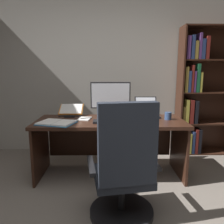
{
  "coord_description": "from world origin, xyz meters",
  "views": [
    {
      "loc": [
        0.05,
        -1.31,
        1.33
      ],
      "look_at": [
        0.09,
        1.28,
        0.84
      ],
      "focal_mm": 34.8,
      "sensor_mm": 36.0,
      "label": 1
    }
  ],
  "objects_px": {
    "bookshelf": "(200,94)",
    "computer_mouse": "(136,121)",
    "monitor": "(111,99)",
    "reading_stand_with_book": "(71,110)",
    "coffee_mug": "(168,116)",
    "laptop": "(147,112)",
    "keyboard": "(111,121)",
    "open_binder": "(57,123)",
    "pen": "(86,118)",
    "desk": "(110,133)",
    "office_chair": "(124,172)",
    "notepad": "(84,119)"
  },
  "relations": [
    {
      "from": "desk",
      "to": "notepad",
      "type": "relative_size",
      "value": 8.77
    },
    {
      "from": "open_binder",
      "to": "pen",
      "type": "height_order",
      "value": "open_binder"
    },
    {
      "from": "desk",
      "to": "bookshelf",
      "type": "height_order",
      "value": "bookshelf"
    },
    {
      "from": "laptop",
      "to": "bookshelf",
      "type": "bearing_deg",
      "value": 29.73
    },
    {
      "from": "laptop",
      "to": "pen",
      "type": "bearing_deg",
      "value": -167.29
    },
    {
      "from": "pen",
      "to": "bookshelf",
      "type": "bearing_deg",
      "value": 22.37
    },
    {
      "from": "keyboard",
      "to": "coffee_mug",
      "type": "height_order",
      "value": "coffee_mug"
    },
    {
      "from": "monitor",
      "to": "computer_mouse",
      "type": "xyz_separation_m",
      "value": [
        0.3,
        -0.36,
        -0.22
      ]
    },
    {
      "from": "open_binder",
      "to": "coffee_mug",
      "type": "height_order",
      "value": "coffee_mug"
    },
    {
      "from": "desk",
      "to": "coffee_mug",
      "type": "relative_size",
      "value": 19.45
    },
    {
      "from": "notepad",
      "to": "bookshelf",
      "type": "bearing_deg",
      "value": 22.14
    },
    {
      "from": "bookshelf",
      "to": "monitor",
      "type": "distance_m",
      "value": 1.54
    },
    {
      "from": "laptop",
      "to": "keyboard",
      "type": "xyz_separation_m",
      "value": [
        -0.49,
        -0.37,
        -0.04
      ]
    },
    {
      "from": "notepad",
      "to": "laptop",
      "type": "bearing_deg",
      "value": 12.41
    },
    {
      "from": "reading_stand_with_book",
      "to": "pen",
      "type": "relative_size",
      "value": 2.29
    },
    {
      "from": "pen",
      "to": "desk",
      "type": "bearing_deg",
      "value": 3.6
    },
    {
      "from": "office_chair",
      "to": "keyboard",
      "type": "distance_m",
      "value": 0.82
    },
    {
      "from": "coffee_mug",
      "to": "office_chair",
      "type": "bearing_deg",
      "value": -124.19
    },
    {
      "from": "monitor",
      "to": "keyboard",
      "type": "xyz_separation_m",
      "value": [
        0.0,
        -0.36,
        -0.22
      ]
    },
    {
      "from": "laptop",
      "to": "computer_mouse",
      "type": "xyz_separation_m",
      "value": [
        -0.19,
        -0.37,
        -0.03
      ]
    },
    {
      "from": "bookshelf",
      "to": "computer_mouse",
      "type": "xyz_separation_m",
      "value": [
        -1.14,
        -0.91,
        -0.22
      ]
    },
    {
      "from": "computer_mouse",
      "to": "pen",
      "type": "height_order",
      "value": "computer_mouse"
    },
    {
      "from": "laptop",
      "to": "notepad",
      "type": "relative_size",
      "value": 1.6
    },
    {
      "from": "reading_stand_with_book",
      "to": "office_chair",
      "type": "bearing_deg",
      "value": -61.22
    },
    {
      "from": "reading_stand_with_book",
      "to": "coffee_mug",
      "type": "xyz_separation_m",
      "value": [
        1.26,
        -0.28,
        -0.03
      ]
    },
    {
      "from": "office_chair",
      "to": "open_binder",
      "type": "height_order",
      "value": "office_chair"
    },
    {
      "from": "laptop",
      "to": "coffee_mug",
      "type": "relative_size",
      "value": 3.56
    },
    {
      "from": "bookshelf",
      "to": "computer_mouse",
      "type": "relative_size",
      "value": 19.24
    },
    {
      "from": "notepad",
      "to": "pen",
      "type": "distance_m",
      "value": 0.02
    },
    {
      "from": "bookshelf",
      "to": "office_chair",
      "type": "relative_size",
      "value": 1.82
    },
    {
      "from": "computer_mouse",
      "to": "monitor",
      "type": "bearing_deg",
      "value": 129.92
    },
    {
      "from": "bookshelf",
      "to": "monitor",
      "type": "relative_size",
      "value": 3.78
    },
    {
      "from": "monitor",
      "to": "computer_mouse",
      "type": "height_order",
      "value": "monitor"
    },
    {
      "from": "desk",
      "to": "laptop",
      "type": "relative_size",
      "value": 5.47
    },
    {
      "from": "coffee_mug",
      "to": "computer_mouse",
      "type": "bearing_deg",
      "value": -161.32
    },
    {
      "from": "desk",
      "to": "open_binder",
      "type": "bearing_deg",
      "value": -157.7
    },
    {
      "from": "keyboard",
      "to": "desk",
      "type": "bearing_deg",
      "value": 92.14
    },
    {
      "from": "office_chair",
      "to": "desk",
      "type": "bearing_deg",
      "value": 87.95
    },
    {
      "from": "reading_stand_with_book",
      "to": "open_binder",
      "type": "xyz_separation_m",
      "value": [
        -0.09,
        -0.47,
        -0.06
      ]
    },
    {
      "from": "desk",
      "to": "laptop",
      "type": "height_order",
      "value": "laptop"
    },
    {
      "from": "laptop",
      "to": "reading_stand_with_book",
      "type": "relative_size",
      "value": 1.05
    },
    {
      "from": "office_chair",
      "to": "pen",
      "type": "bearing_deg",
      "value": 105.18
    },
    {
      "from": "coffee_mug",
      "to": "monitor",
      "type": "bearing_deg",
      "value": 163.32
    },
    {
      "from": "notepad",
      "to": "keyboard",
      "type": "bearing_deg",
      "value": -29.15
    },
    {
      "from": "desk",
      "to": "coffee_mug",
      "type": "bearing_deg",
      "value": -4.99
    },
    {
      "from": "bookshelf",
      "to": "computer_mouse",
      "type": "height_order",
      "value": "bookshelf"
    },
    {
      "from": "monitor",
      "to": "pen",
      "type": "height_order",
      "value": "monitor"
    },
    {
      "from": "reading_stand_with_book",
      "to": "pen",
      "type": "height_order",
      "value": "reading_stand_with_book"
    },
    {
      "from": "office_chair",
      "to": "open_binder",
      "type": "xyz_separation_m",
      "value": [
        -0.74,
        0.71,
        0.28
      ]
    },
    {
      "from": "office_chair",
      "to": "reading_stand_with_book",
      "type": "xyz_separation_m",
      "value": [
        -0.65,
        1.18,
        0.34
      ]
    }
  ]
}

